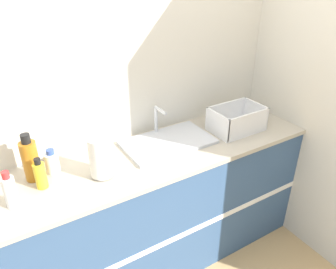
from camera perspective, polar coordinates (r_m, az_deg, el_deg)
The scene contains 10 objects.
wall_back at distance 2.14m, azimuth -5.54°, elevation 9.70°, with size 4.43×0.06×2.60m.
wall_right at distance 2.54m, azimuth 19.87°, elevation 11.23°, with size 0.06×2.55×2.60m.
counter_cabinet at distance 2.32m, azimuth -1.10°, elevation -12.53°, with size 2.05×0.58×0.92m.
sink at distance 2.13m, azimuth -0.10°, elevation -1.14°, with size 0.58×0.34×0.21m.
paper_towel_roll at distance 1.80m, azimuth -11.62°, elevation -3.83°, with size 0.13×0.13×0.24m.
dish_rack at distance 2.32m, azimuth 11.83°, elevation 2.22°, with size 0.36×0.24×0.17m.
bottle_clear at distance 1.93m, azimuth -19.52°, elevation -4.61°, with size 0.08×0.08×0.15m.
bottle_yellow at distance 1.83m, azimuth -21.35°, elevation -6.55°, with size 0.06×0.06×0.18m.
bottle_white_spray at distance 1.75m, azimuth -25.79°, elevation -8.89°, with size 0.06×0.06×0.20m.
bottle_amber at distance 1.89m, azimuth -22.83°, elevation -4.09°, with size 0.09×0.09×0.27m.
Camera 1 is at (-0.88, -1.24, 1.98)m, focal length 35.00 mm.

